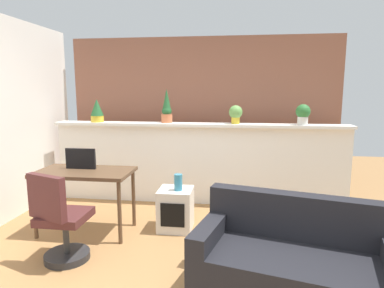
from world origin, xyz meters
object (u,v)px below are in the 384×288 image
side_cube_shelf (176,209)px  vase_on_shelf (178,182)px  potted_plant_0 (97,110)px  desk (85,178)px  potted_plant_2 (236,113)px  couch (294,265)px  tv_monitor (81,159)px  office_chair (60,224)px  potted_plant_1 (167,108)px  potted_plant_3 (303,114)px

side_cube_shelf → vase_on_shelf: 0.35m
potted_plant_0 → desk: 1.42m
potted_plant_2 → couch: potted_plant_2 is taller
tv_monitor → office_chair: size_ratio=0.40×
tv_monitor → office_chair: 0.94m
potted_plant_2 → tv_monitor: size_ratio=0.73×
potted_plant_2 → potted_plant_1: bearing=178.7°
office_chair → potted_plant_2: bearing=49.2°
tv_monitor → potted_plant_0: bearing=102.7°
tv_monitor → potted_plant_1: bearing=55.0°
potted_plant_0 → vase_on_shelf: bearing=-35.6°
potted_plant_2 → couch: (0.50, -2.20, -1.06)m
potted_plant_3 → couch: size_ratio=0.17×
potted_plant_3 → couch: (-0.41, -2.16, -1.07)m
potted_plant_2 → desk: (-1.73, -1.20, -0.68)m
potted_plant_0 → office_chair: (0.40, -1.90, -0.98)m
potted_plant_3 → vase_on_shelf: size_ratio=1.46×
tv_monitor → office_chair: (0.15, -0.79, -0.48)m
potted_plant_0 → tv_monitor: bearing=-77.3°
potted_plant_2 → side_cube_shelf: potted_plant_2 is taller
potted_plant_2 → desk: size_ratio=0.24×
potted_plant_0 → vase_on_shelf: 1.89m
potted_plant_2 → desk: potted_plant_2 is taller
tv_monitor → potted_plant_2: bearing=31.9°
desk → potted_plant_0: bearing=105.5°
potted_plant_3 → office_chair: size_ratio=0.31×
potted_plant_1 → couch: size_ratio=0.29×
couch → tv_monitor: bearing=155.1°
potted_plant_0 → potted_plant_2: potted_plant_0 is taller
potted_plant_3 → couch: 2.45m
side_cube_shelf → couch: size_ratio=0.29×
office_chair → vase_on_shelf: size_ratio=4.66×
potted_plant_3 → tv_monitor: size_ratio=0.79×
couch → potted_plant_2: bearing=102.9°
office_chair → potted_plant_3: bearing=36.2°
potted_plant_2 → potted_plant_3: (0.92, -0.04, 0.01)m
potted_plant_0 → office_chair: 2.17m
vase_on_shelf → potted_plant_2: bearing=57.6°
potted_plant_3 → vase_on_shelf: bearing=-147.8°
potted_plant_1 → office_chair: potted_plant_1 is taller
office_chair → side_cube_shelf: bearing=43.9°
potted_plant_2 → vase_on_shelf: potted_plant_2 is taller
potted_plant_3 → tv_monitor: (-2.72, -1.09, -0.48)m
potted_plant_3 → desk: (-2.64, -1.17, -0.69)m
potted_plant_1 → tv_monitor: 1.50m
potted_plant_2 → office_chair: bearing=-130.8°
tv_monitor → couch: (2.31, -1.07, -0.59)m
potted_plant_3 → vase_on_shelf: potted_plant_3 is taller
potted_plant_1 → tv_monitor: (-0.80, -1.15, -0.54)m
potted_plant_3 → side_cube_shelf: 2.17m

